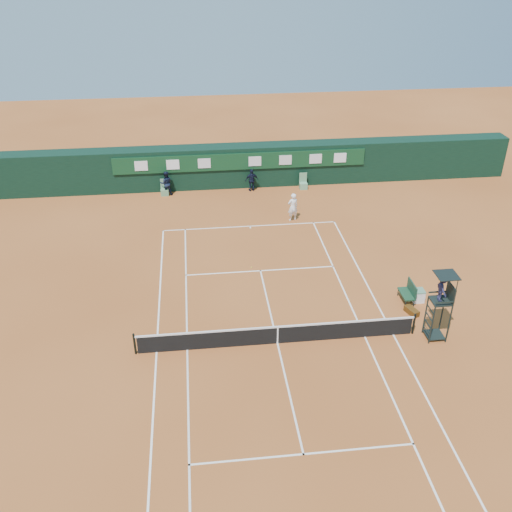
{
  "coord_description": "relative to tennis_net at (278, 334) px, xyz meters",
  "views": [
    {
      "loc": [
        -3.34,
        -20.36,
        16.52
      ],
      "look_at": [
        -0.29,
        6.0,
        1.2
      ],
      "focal_mm": 40.0,
      "sensor_mm": 36.0,
      "label": 1
    }
  ],
  "objects": [
    {
      "name": "ground",
      "position": [
        0.0,
        0.0,
        -0.51
      ],
      "size": [
        90.0,
        90.0,
        0.0
      ],
      "primitive_type": "plane",
      "color": "#AC5A28",
      "rests_on": "ground"
    },
    {
      "name": "court_lines",
      "position": [
        0.0,
        0.0,
        -0.5
      ],
      "size": [
        11.05,
        23.85,
        0.01
      ],
      "color": "white",
      "rests_on": "ground"
    },
    {
      "name": "tennis_net",
      "position": [
        0.0,
        0.0,
        0.0
      ],
      "size": [
        12.9,
        0.1,
        1.1
      ],
      "color": "black",
      "rests_on": "ground"
    },
    {
      "name": "back_wall",
      "position": [
        0.0,
        18.74,
        1.0
      ],
      "size": [
        40.0,
        1.65,
        3.0
      ],
      "color": "black",
      "rests_on": "ground"
    },
    {
      "name": "linesman_chair_left",
      "position": [
        -5.5,
        17.48,
        -0.19
      ],
      "size": [
        0.55,
        0.5,
        1.15
      ],
      "color": "#5B8B60",
      "rests_on": "ground"
    },
    {
      "name": "linesman_chair_right",
      "position": [
        4.5,
        17.48,
        -0.19
      ],
      "size": [
        0.55,
        0.5,
        1.15
      ],
      "color": "#639870",
      "rests_on": "ground"
    },
    {
      "name": "umpire_chair",
      "position": [
        7.28,
        -0.39,
        1.95
      ],
      "size": [
        0.96,
        0.95,
        3.42
      ],
      "color": "black",
      "rests_on": "ground"
    },
    {
      "name": "player_bench",
      "position": [
        7.09,
        2.6,
        0.09
      ],
      "size": [
        0.56,
        1.2,
        1.1
      ],
      "color": "#173B24",
      "rests_on": "ground"
    },
    {
      "name": "tennis_bag",
      "position": [
        6.91,
        1.53,
        -0.36
      ],
      "size": [
        0.6,
        0.87,
        0.3
      ],
      "primitive_type": "cube",
      "rotation": [
        0.0,
        0.0,
        0.35
      ],
      "color": "black",
      "rests_on": "ground"
    },
    {
      "name": "cooler",
      "position": [
        7.6,
        2.58,
        -0.18
      ],
      "size": [
        0.57,
        0.57,
        0.65
      ],
      "color": "white",
      "rests_on": "ground"
    },
    {
      "name": "tennis_ball",
      "position": [
        -0.47,
        6.79,
        -0.48
      ],
      "size": [
        0.06,
        0.06,
        0.06
      ],
      "primitive_type": "sphere",
      "color": "#E8F037",
      "rests_on": "ground"
    },
    {
      "name": "player",
      "position": [
        2.83,
        12.44,
        0.43
      ],
      "size": [
        0.79,
        0.63,
        1.88
      ],
      "primitive_type": "imported",
      "rotation": [
        0.0,
        0.0,
        3.43
      ],
      "color": "white",
      "rests_on": "ground"
    },
    {
      "name": "ball_kid_left",
      "position": [
        -5.35,
        17.48,
        0.37
      ],
      "size": [
        0.91,
        0.74,
        1.77
      ],
      "primitive_type": "imported",
      "rotation": [
        0.0,
        0.0,
        3.22
      ],
      "color": "black",
      "rests_on": "ground"
    },
    {
      "name": "ball_kid_right",
      "position": [
        0.73,
        17.5,
        0.31
      ],
      "size": [
        1.02,
        0.57,
        1.65
      ],
      "primitive_type": "imported",
      "rotation": [
        0.0,
        0.0,
        3.33
      ],
      "color": "black",
      "rests_on": "ground"
    }
  ]
}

